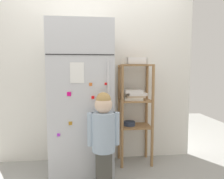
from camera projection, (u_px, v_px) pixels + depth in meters
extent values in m
plane|color=#999993|center=(97.00, 170.00, 2.47)|extent=(6.00, 6.00, 0.00)
cube|color=silver|center=(96.00, 77.00, 2.71)|extent=(2.65, 0.03, 2.25)
cube|color=silver|center=(82.00, 99.00, 2.39)|extent=(0.71, 0.59, 1.75)
cube|color=black|center=(80.00, 55.00, 2.05)|extent=(0.70, 0.01, 0.01)
cylinder|color=silver|center=(108.00, 79.00, 2.08)|extent=(0.02, 0.02, 0.41)
cube|color=white|center=(77.00, 73.00, 2.07)|extent=(0.14, 0.01, 0.21)
cube|color=red|center=(93.00, 97.00, 2.10)|extent=(0.03, 0.01, 0.03)
cube|color=blue|center=(101.00, 120.00, 2.14)|extent=(0.04, 0.02, 0.04)
cube|color=#BD37DF|center=(59.00, 135.00, 2.10)|extent=(0.03, 0.01, 0.03)
cube|color=#C08020|center=(70.00, 123.00, 2.10)|extent=(0.04, 0.02, 0.04)
cube|color=#D06326|center=(91.00, 84.00, 2.09)|extent=(0.03, 0.02, 0.03)
cube|color=#E90C76|center=(69.00, 94.00, 2.08)|extent=(0.04, 0.02, 0.04)
cube|color=red|center=(106.00, 84.00, 2.10)|extent=(0.03, 0.01, 0.03)
cube|color=#4E4D46|center=(104.00, 170.00, 2.05)|extent=(0.16, 0.10, 0.41)
cylinder|color=#9EB2C6|center=(104.00, 132.00, 2.01)|extent=(0.23, 0.23, 0.39)
sphere|color=#9EB2C6|center=(103.00, 112.00, 2.06)|extent=(0.10, 0.10, 0.10)
sphere|color=beige|center=(103.00, 105.00, 1.98)|extent=(0.18, 0.18, 0.18)
sphere|color=tan|center=(103.00, 100.00, 1.98)|extent=(0.15, 0.15, 0.15)
cylinder|color=#9EB2C6|center=(91.00, 129.00, 1.99)|extent=(0.07, 0.07, 0.33)
cylinder|color=#9EB2C6|center=(116.00, 128.00, 2.02)|extent=(0.07, 0.07, 0.33)
cylinder|color=#9E7247|center=(122.00, 117.00, 2.46)|extent=(0.04, 0.04, 1.29)
cylinder|color=#9E7247|center=(153.00, 116.00, 2.50)|extent=(0.04, 0.04, 1.29)
cylinder|color=#9E7247|center=(119.00, 113.00, 2.74)|extent=(0.04, 0.04, 1.29)
cylinder|color=#9E7247|center=(147.00, 112.00, 2.78)|extent=(0.04, 0.04, 1.29)
cube|color=#9E7247|center=(136.00, 65.00, 2.56)|extent=(0.40, 0.29, 0.02)
cube|color=#9E7247|center=(135.00, 101.00, 2.60)|extent=(0.40, 0.29, 0.02)
cube|color=#9E7247|center=(135.00, 126.00, 2.63)|extent=(0.40, 0.29, 0.02)
cube|color=silver|center=(133.00, 99.00, 2.59)|extent=(0.24, 0.18, 0.03)
cube|color=#C6AD8E|center=(136.00, 96.00, 2.61)|extent=(0.23, 0.17, 0.03)
cube|color=white|center=(137.00, 94.00, 2.60)|extent=(0.24, 0.18, 0.03)
cube|color=white|center=(133.00, 91.00, 2.60)|extent=(0.24, 0.18, 0.04)
cylinder|color=#2D384C|center=(129.00, 123.00, 2.62)|extent=(0.15, 0.15, 0.06)
cube|color=white|center=(136.00, 64.00, 2.58)|extent=(0.25, 0.16, 0.01)
cube|color=white|center=(137.00, 61.00, 2.50)|extent=(0.25, 0.01, 0.09)
cube|color=white|center=(135.00, 61.00, 2.65)|extent=(0.25, 0.01, 0.09)
cube|color=white|center=(127.00, 61.00, 2.56)|extent=(0.01, 0.16, 0.09)
cube|color=white|center=(145.00, 61.00, 2.59)|extent=(0.01, 0.16, 0.09)
sphere|color=#BA3F10|center=(135.00, 62.00, 2.60)|extent=(0.07, 0.07, 0.07)
sphere|color=#C24523|center=(133.00, 62.00, 2.56)|extent=(0.06, 0.06, 0.06)
sphere|color=#9F120B|center=(138.00, 62.00, 2.59)|extent=(0.06, 0.06, 0.06)
sphere|color=orange|center=(139.00, 61.00, 2.56)|extent=(0.08, 0.08, 0.08)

